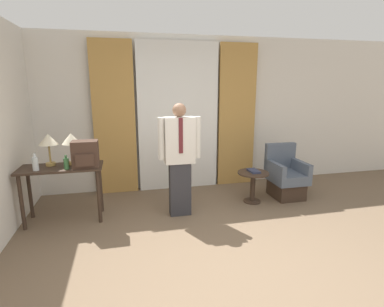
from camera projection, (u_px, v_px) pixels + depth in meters
name	position (u px, v px, depth m)	size (l,w,h in m)	color
ground_plane	(233.00, 282.00, 2.90)	(16.00, 16.00, 0.00)	brown
wall_back	(177.00, 114.00, 5.39)	(10.00, 0.06, 2.70)	silver
curtain_sheer_center	(178.00, 118.00, 5.28)	(1.42, 0.06, 2.58)	white
curtain_drape_left	(114.00, 119.00, 5.03)	(0.70, 0.06, 2.58)	#B28442
curtain_drape_right	(237.00, 116.00, 5.52)	(0.70, 0.06, 2.58)	#B28442
desk	(62.00, 176.00, 4.09)	(1.08, 0.49, 0.78)	#38281E
table_lamp_left	(48.00, 141.00, 4.04)	(0.25, 0.25, 0.44)	tan
table_lamp_right	(71.00, 140.00, 4.10)	(0.25, 0.25, 0.44)	tan
bottle_near_edge	(35.00, 164.00, 3.85)	(0.07, 0.07, 0.23)	silver
bottle_by_lamp	(66.00, 163.00, 3.92)	(0.07, 0.07, 0.19)	#336638
backpack	(85.00, 154.00, 3.99)	(0.34, 0.26, 0.36)	#422D23
person	(180.00, 156.00, 4.22)	(0.60, 0.20, 1.62)	#2D2D33
armchair	(286.00, 178.00, 5.05)	(0.54, 0.62, 0.88)	#38281E
side_table	(253.00, 182.00, 4.79)	(0.49, 0.49, 0.50)	#38281E
book	(254.00, 171.00, 4.78)	(0.14, 0.26, 0.03)	#2D334C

